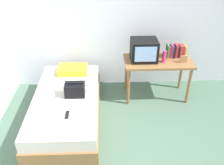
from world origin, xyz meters
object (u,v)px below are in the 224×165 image
Objects in this scene: tv at (144,50)px; water_bottle at (164,56)px; book_row at (176,51)px; desk at (158,65)px; magazine at (55,108)px; picture_frame at (184,59)px; remote_silver at (54,90)px; bed at (67,108)px; pillow at (73,70)px; handbag at (75,90)px; remote_dark at (67,115)px.

water_bottle is (0.33, -0.10, -0.08)m from tv.
desk is at bearing -156.95° from book_row.
tv is 1.52× the size of magazine.
picture_frame is (0.33, -0.03, -0.04)m from water_bottle.
tv reaches higher than water_bottle.
bed is at bearing -36.50° from remote_silver.
tv is 2.13× the size of water_bottle.
water_bottle is at bearing -4.95° from pillow.
tv reaches higher than picture_frame.
bed is 0.35m from remote_silver.
handbag is at bearing -162.84° from picture_frame.
pillow is 1.73× the size of magazine.
book_row is 2.13× the size of remote_dark.
book_row reaches higher than handbag.
tv is 2.82× the size of remote_dark.
pillow is at bearing 175.09° from picture_frame.
pillow is at bearing 91.89° from remote_dark.
bed is at bearing -93.36° from pillow.
handbag is 2.08× the size of remote_silver.
book_row is at bearing 24.72° from handbag.
picture_frame reaches higher than magazine.
remote_silver is (-2.05, -0.64, -0.34)m from book_row.
remote_dark reaches higher than bed.
handbag is at bearing -81.55° from pillow.
tv is at bearing -1.57° from pillow.
tv is at bearing 162.93° from water_bottle.
tv reaches higher than bed.
book_row reaches higher than picture_frame.
water_bottle is 0.71× the size of magazine.
handbag is at bearing -158.34° from water_bottle.
tv is 1.47× the size of handbag.
tv is at bearing -169.60° from book_row.
book_row is 0.66× the size of pillow.
magazine is at bearing -149.74° from desk.
picture_frame is 1.91m from pillow.
picture_frame reaches higher than remote_silver.
bed is at bearing -157.11° from desk.
remote_dark is at bearing -145.18° from water_bottle.
pillow is 3.21× the size of remote_dark.
desk is 2.32× the size of pillow.
bed is 0.77m from pillow.
desk is 3.50× the size of book_row.
picture_frame is (0.40, -0.10, 0.15)m from desk.
desk is 9.38× the size of picture_frame.
remote_dark is (0.08, -0.48, 0.26)m from bed.
pillow reaches higher than remote_silver.
pillow is (-1.56, 0.13, -0.29)m from water_bottle.
picture_frame is 1.87m from handbag.
water_bottle is 1.88m from remote_dark.
picture_frame reaches higher than desk.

